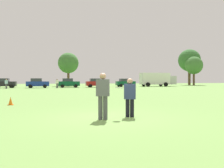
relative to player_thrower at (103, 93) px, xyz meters
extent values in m
plane|color=#6B9347|center=(0.38, 0.33, -0.97)|extent=(190.63, 190.63, 0.00)
cylinder|color=#4C4C51|center=(-0.08, 0.04, -0.54)|extent=(0.16, 0.16, 0.87)
cylinder|color=#4C4C51|center=(0.08, -0.04, -0.54)|extent=(0.16, 0.16, 0.87)
cube|color=#595960|center=(0.00, 0.00, 0.21)|extent=(0.55, 0.44, 0.62)
sphere|color=tan|center=(0.00, 0.00, 0.63)|extent=(0.24, 0.24, 0.24)
cylinder|color=black|center=(1.27, 0.25, -0.62)|extent=(0.16, 0.16, 0.71)
cylinder|color=black|center=(1.11, 0.32, -0.62)|extent=(0.16, 0.16, 0.71)
cube|color=navy|center=(1.19, 0.29, 0.04)|extent=(0.53, 0.42, 0.60)
sphere|color=tan|center=(1.19, 0.29, 0.45)|extent=(0.23, 0.23, 0.23)
cylinder|color=white|center=(0.67, 0.10, 0.19)|extent=(0.27, 0.27, 0.07)
cube|color=#D8590C|center=(-3.76, 6.69, -0.96)|extent=(0.32, 0.32, 0.03)
cone|color=orange|center=(-3.76, 6.69, -0.72)|extent=(0.24, 0.24, 0.45)
cube|color=black|center=(-7.93, 41.49, -0.19)|extent=(4.31, 2.08, 0.90)
cube|color=#2D333D|center=(-8.18, 41.51, 0.53)|extent=(2.11, 1.77, 0.64)
cylinder|color=black|center=(-6.57, 42.40, -0.64)|extent=(0.67, 0.26, 0.66)
cylinder|color=black|center=(-6.70, 40.41, -0.64)|extent=(0.67, 0.26, 0.66)
cube|color=navy|center=(-1.89, 39.54, -0.19)|extent=(4.31, 2.08, 0.90)
cube|color=#2D333D|center=(-2.14, 39.56, 0.53)|extent=(2.11, 1.77, 0.64)
cylinder|color=black|center=(-0.52, 40.45, -0.64)|extent=(0.67, 0.26, 0.66)
cylinder|color=black|center=(-0.66, 38.46, -0.64)|extent=(0.67, 0.26, 0.66)
cylinder|color=black|center=(-3.12, 40.63, -0.64)|extent=(0.67, 0.26, 0.66)
cylinder|color=black|center=(-3.26, 38.63, -0.64)|extent=(0.67, 0.26, 0.66)
cube|color=#0C4C2D|center=(4.05, 39.94, -0.19)|extent=(4.31, 2.08, 0.90)
cube|color=#2D333D|center=(3.80, 39.96, 0.53)|extent=(2.11, 1.77, 0.64)
cylinder|color=black|center=(5.41, 40.85, -0.64)|extent=(0.67, 0.26, 0.66)
cylinder|color=black|center=(5.28, 38.86, -0.64)|extent=(0.67, 0.26, 0.66)
cylinder|color=black|center=(2.81, 41.03, -0.64)|extent=(0.67, 0.26, 0.66)
cylinder|color=black|center=(2.68, 39.03, -0.64)|extent=(0.67, 0.26, 0.66)
cube|color=maroon|center=(9.67, 39.97, -0.19)|extent=(4.31, 2.08, 0.90)
cube|color=#2D333D|center=(9.42, 39.98, 0.53)|extent=(2.11, 1.77, 0.64)
cylinder|color=black|center=(11.03, 40.88, -0.64)|extent=(0.67, 0.26, 0.66)
cylinder|color=black|center=(10.90, 38.88, -0.64)|extent=(0.67, 0.26, 0.66)
cylinder|color=black|center=(8.44, 41.05, -0.64)|extent=(0.67, 0.26, 0.66)
cylinder|color=black|center=(8.30, 39.06, -0.64)|extent=(0.67, 0.26, 0.66)
cube|color=#0C4C2D|center=(16.87, 41.78, -0.19)|extent=(4.31, 2.08, 0.90)
cube|color=#2D333D|center=(16.62, 41.80, 0.53)|extent=(2.11, 1.77, 0.64)
cylinder|color=black|center=(18.23, 42.69, -0.64)|extent=(0.67, 0.26, 0.66)
cylinder|color=black|center=(18.10, 40.70, -0.64)|extent=(0.67, 0.26, 0.66)
cylinder|color=black|center=(15.64, 42.87, -0.64)|extent=(0.67, 0.26, 0.66)
cylinder|color=black|center=(15.50, 40.88, -0.64)|extent=(0.67, 0.26, 0.66)
cube|color=white|center=(24.46, 42.44, 0.86)|extent=(6.95, 2.96, 2.70)
cube|color=#B2B2B7|center=(28.65, 42.16, 0.51)|extent=(1.95, 2.42, 2.00)
cylinder|color=black|center=(26.76, 43.66, -0.49)|extent=(0.98, 0.34, 0.96)
cylinder|color=black|center=(26.58, 40.92, -0.49)|extent=(0.98, 0.34, 0.96)
cylinder|color=black|center=(22.35, 43.96, -0.49)|extent=(0.98, 0.34, 0.96)
cylinder|color=black|center=(22.17, 41.22, -0.49)|extent=(0.98, 0.34, 0.96)
cylinder|color=#4C4C51|center=(1.42, 36.98, -0.54)|extent=(0.16, 0.16, 0.88)
cylinder|color=#4C4C51|center=(1.57, 37.07, -0.54)|extent=(0.16, 0.16, 0.88)
cube|color=silver|center=(1.49, 37.02, 0.21)|extent=(0.55, 0.48, 0.62)
sphere|color=#8C664C|center=(1.49, 37.02, 0.63)|extent=(0.24, 0.24, 0.24)
cylinder|color=#4C4C51|center=(-7.13, 36.07, -0.55)|extent=(0.16, 0.16, 0.86)
cylinder|color=#4C4C51|center=(-7.03, 36.22, -0.55)|extent=(0.16, 0.16, 0.86)
cube|color=#9EC6E5|center=(-7.08, 36.15, 0.19)|extent=(0.47, 0.53, 0.61)
sphere|color=tan|center=(-7.08, 36.15, 0.60)|extent=(0.23, 0.23, 0.23)
cylinder|color=brown|center=(5.54, 52.12, 0.82)|extent=(0.60, 0.60, 3.59)
sphere|color=#3D7033|center=(5.54, 52.12, 4.80)|extent=(5.13, 5.13, 5.13)
cylinder|color=brown|center=(41.56, 50.85, 0.83)|extent=(0.60, 0.60, 3.60)
sphere|color=#3D7033|center=(41.56, 50.85, 4.81)|extent=(5.14, 5.14, 5.14)
cylinder|color=brown|center=(42.21, 53.91, 1.36)|extent=(0.78, 0.78, 4.67)
sphere|color=#33662D|center=(42.21, 53.91, 6.54)|extent=(6.68, 6.68, 6.68)
camera|label=1|loc=(-2.38, -8.58, 0.48)|focal=38.69mm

